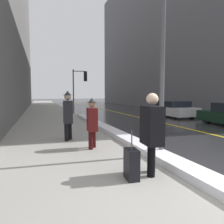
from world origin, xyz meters
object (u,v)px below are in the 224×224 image
Objects in this scene: traffic_light_near at (81,81)px; parked_car_white at (172,109)px; rolling_suitcase at (132,164)px; pedestrian_in_fedora at (92,121)px; pedestrian_nearside at (152,130)px; lamp_post at (163,49)px; pedestrian_with_shoulder_bag at (68,114)px.

traffic_light_near is 0.89× the size of parked_car_white.
pedestrian_in_fedora is at bearing -171.99° from rolling_suitcase.
pedestrian_nearside is at bearing -87.48° from traffic_light_near.
pedestrian_nearside reaches higher than rolling_suitcase.
traffic_light_near is at bearing 175.50° from pedestrian_in_fedora.
pedestrian_nearside is (-0.90, -1.14, -1.87)m from lamp_post.
pedestrian_in_fedora is 0.35× the size of parked_car_white.
lamp_post is at bearing 145.91° from pedestrian_nearside.
pedestrian_nearside is 4.08m from pedestrian_with_shoulder_bag.
traffic_light_near is 4.08× the size of rolling_suitcase.
traffic_light_near is 13.93m from pedestrian_in_fedora.
traffic_light_near is 12.61m from pedestrian_with_shoulder_bag.
traffic_light_near reaches higher than rolling_suitcase.
lamp_post is 1.19× the size of traffic_light_near.
pedestrian_in_fedora is at bearing -160.66° from pedestrian_nearside.
rolling_suitcase is at bearing -137.95° from lamp_post.
pedestrian_in_fedora is (-0.65, 2.46, -0.08)m from pedestrian_nearside.
rolling_suitcase is at bearing 143.38° from parked_car_white.
parked_car_white is at bearing 148.98° from pedestrian_nearside.
lamp_post reaches higher than pedestrian_nearside.
lamp_post is 3.12m from rolling_suitcase.
traffic_light_near is 2.20× the size of pedestrian_with_shoulder_bag.
traffic_light_near reaches higher than pedestrian_in_fedora.
rolling_suitcase is at bearing 14.32° from pedestrian_with_shoulder_bag.
pedestrian_nearside is 0.94× the size of pedestrian_with_shoulder_bag.
lamp_post reaches higher than parked_car_white.
pedestrian_with_shoulder_bag reaches higher than pedestrian_nearside.
pedestrian_with_shoulder_bag is 0.40× the size of parked_car_white.
lamp_post is 3.01× the size of pedestrian_in_fedora.
rolling_suitcase is at bearing -71.27° from pedestrian_nearside.
pedestrian_nearside reaches higher than parked_car_white.
rolling_suitcase is (-1.99, -16.20, -2.50)m from traffic_light_near.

